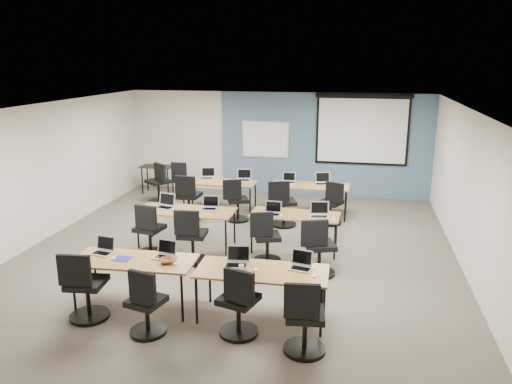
% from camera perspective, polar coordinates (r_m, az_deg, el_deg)
% --- Properties ---
extents(floor, '(8.00, 9.00, 0.02)m').
position_cam_1_polar(floor, '(9.46, -2.12, -6.98)').
color(floor, '#6B6354').
rests_on(floor, ground).
extents(ceiling, '(8.00, 9.00, 0.02)m').
position_cam_1_polar(ceiling, '(8.81, -2.29, 9.52)').
color(ceiling, white).
rests_on(ceiling, ground).
extents(wall_back, '(8.00, 0.04, 2.70)m').
position_cam_1_polar(wall_back, '(13.36, 2.42, 5.57)').
color(wall_back, beige).
rests_on(wall_back, ground).
extents(wall_front, '(8.00, 0.04, 2.70)m').
position_cam_1_polar(wall_front, '(5.04, -14.73, -11.34)').
color(wall_front, beige).
rests_on(wall_front, ground).
extents(wall_left, '(0.04, 9.00, 2.70)m').
position_cam_1_polar(wall_left, '(10.70, -23.50, 1.94)').
color(wall_left, beige).
rests_on(wall_left, ground).
extents(wall_right, '(0.04, 9.00, 2.70)m').
position_cam_1_polar(wall_right, '(8.99, 23.40, -0.36)').
color(wall_right, beige).
rests_on(wall_right, ground).
extents(blue_accent_panel, '(5.50, 0.04, 2.70)m').
position_cam_1_polar(blue_accent_panel, '(13.19, 7.79, 5.33)').
color(blue_accent_panel, '#3D5977').
rests_on(blue_accent_panel, wall_back).
extents(whiteboard, '(1.28, 0.03, 0.98)m').
position_cam_1_polar(whiteboard, '(13.32, 1.09, 5.99)').
color(whiteboard, silver).
rests_on(whiteboard, wall_back).
extents(projector_screen, '(2.40, 0.10, 1.82)m').
position_cam_1_polar(projector_screen, '(13.02, 12.05, 7.39)').
color(projector_screen, black).
rests_on(projector_screen, wall_back).
extents(training_table_front_left, '(1.77, 0.74, 0.73)m').
position_cam_1_polar(training_table_front_left, '(7.51, -13.72, -7.82)').
color(training_table_front_left, brown).
rests_on(training_table_front_left, floor).
extents(training_table_front_right, '(1.82, 0.76, 0.73)m').
position_cam_1_polar(training_table_front_right, '(6.95, 0.67, -9.27)').
color(training_table_front_right, olive).
rests_on(training_table_front_right, floor).
extents(training_table_mid_left, '(1.86, 0.78, 0.73)m').
position_cam_1_polar(training_table_mid_left, '(9.67, -7.98, -2.30)').
color(training_table_mid_left, '#9D6E3E').
rests_on(training_table_mid_left, floor).
extents(training_table_mid_right, '(1.66, 0.69, 0.73)m').
position_cam_1_polar(training_table_mid_right, '(9.37, 4.47, -2.80)').
color(training_table_mid_right, brown).
rests_on(training_table_mid_right, floor).
extents(training_table_back_left, '(1.72, 0.72, 0.73)m').
position_cam_1_polar(training_table_back_left, '(11.80, -4.18, 0.97)').
color(training_table_back_left, '#986442').
rests_on(training_table_back_left, floor).
extents(training_table_back_right, '(1.79, 0.75, 0.73)m').
position_cam_1_polar(training_table_back_right, '(11.53, 6.14, 0.58)').
color(training_table_back_right, olive).
rests_on(training_table_back_right, floor).
extents(laptop_0, '(0.31, 0.26, 0.24)m').
position_cam_1_polar(laptop_0, '(7.83, -17.05, -6.26)').
color(laptop_0, '#B3B3BA').
rests_on(laptop_0, training_table_front_left).
extents(mouse_0, '(0.07, 0.10, 0.03)m').
position_cam_1_polar(mouse_0, '(7.58, -16.01, -7.29)').
color(mouse_0, white).
rests_on(mouse_0, training_table_front_left).
extents(task_chair_0, '(0.56, 0.56, 1.03)m').
position_cam_1_polar(task_chair_0, '(7.42, -18.97, -10.69)').
color(task_chair_0, black).
rests_on(task_chair_0, floor).
extents(laptop_1, '(0.31, 0.26, 0.24)m').
position_cam_1_polar(laptop_1, '(7.47, -10.33, -6.87)').
color(laptop_1, '#ADACB8').
rests_on(laptop_1, training_table_front_left).
extents(mouse_1, '(0.07, 0.10, 0.03)m').
position_cam_1_polar(mouse_1, '(7.21, -9.28, -8.07)').
color(mouse_1, white).
rests_on(mouse_1, training_table_front_left).
extents(task_chair_1, '(0.49, 0.49, 0.97)m').
position_cam_1_polar(task_chair_1, '(6.83, -12.47, -12.80)').
color(task_chair_1, black).
rests_on(task_chair_1, floor).
extents(laptop_2, '(0.34, 0.29, 0.26)m').
position_cam_1_polar(laptop_2, '(7.09, -2.17, -7.83)').
color(laptop_2, silver).
rests_on(laptop_2, training_table_front_right).
extents(mouse_2, '(0.09, 0.12, 0.04)m').
position_cam_1_polar(mouse_2, '(6.91, -0.03, -8.89)').
color(mouse_2, white).
rests_on(mouse_2, training_table_front_right).
extents(task_chair_2, '(0.53, 0.52, 1.00)m').
position_cam_1_polar(task_chair_2, '(6.66, -1.99, -13.04)').
color(task_chair_2, black).
rests_on(task_chair_2, floor).
extents(laptop_3, '(0.31, 0.26, 0.24)m').
position_cam_1_polar(laptop_3, '(7.00, 5.19, -8.20)').
color(laptop_3, '#B1B1B2').
rests_on(laptop_3, training_table_front_right).
extents(mouse_3, '(0.08, 0.10, 0.03)m').
position_cam_1_polar(mouse_3, '(6.78, 6.70, -9.51)').
color(mouse_3, white).
rests_on(mouse_3, training_table_front_right).
extents(task_chair_3, '(0.53, 0.53, 1.01)m').
position_cam_1_polar(task_chair_3, '(6.32, 5.53, -14.67)').
color(task_chair_3, black).
rests_on(task_chair_3, floor).
extents(laptop_4, '(0.35, 0.30, 0.27)m').
position_cam_1_polar(laptop_4, '(9.88, -10.30, -1.38)').
color(laptop_4, '#B1B1B3').
rests_on(laptop_4, training_table_mid_left).
extents(mouse_4, '(0.07, 0.10, 0.03)m').
position_cam_1_polar(mouse_4, '(9.73, -9.42, -1.91)').
color(mouse_4, white).
rests_on(mouse_4, training_table_mid_left).
extents(task_chair_4, '(0.53, 0.53, 1.01)m').
position_cam_1_polar(task_chair_4, '(9.41, -12.12, -4.71)').
color(task_chair_4, black).
rests_on(task_chair_4, floor).
extents(laptop_5, '(0.32, 0.27, 0.25)m').
position_cam_1_polar(laptop_5, '(9.67, -5.32, -1.58)').
color(laptop_5, '#A9A9B1').
rests_on(laptop_5, training_table_mid_left).
extents(mouse_5, '(0.08, 0.10, 0.03)m').
position_cam_1_polar(mouse_5, '(9.32, -3.46, -2.49)').
color(mouse_5, white).
rests_on(mouse_5, training_table_mid_left).
extents(task_chair_5, '(0.55, 0.55, 1.02)m').
position_cam_1_polar(task_chair_5, '(8.95, -7.40, -5.51)').
color(task_chair_5, black).
rests_on(task_chair_5, floor).
extents(laptop_6, '(0.31, 0.26, 0.24)m').
position_cam_1_polar(laptop_6, '(9.29, 1.91, -2.22)').
color(laptop_6, '#B9B8BF').
rests_on(laptop_6, training_table_mid_right).
extents(mouse_6, '(0.06, 0.10, 0.03)m').
position_cam_1_polar(mouse_6, '(9.20, 2.92, -2.72)').
color(mouse_6, white).
rests_on(mouse_6, training_table_mid_right).
extents(task_chair_6, '(0.52, 0.50, 0.98)m').
position_cam_1_polar(task_chair_6, '(8.88, 1.13, -5.67)').
color(task_chair_6, black).
rests_on(task_chair_6, floor).
extents(laptop_7, '(0.35, 0.30, 0.26)m').
position_cam_1_polar(laptop_7, '(9.24, 7.22, -2.40)').
color(laptop_7, '#B0B0B9').
rests_on(laptop_7, training_table_mid_right).
extents(mouse_7, '(0.08, 0.10, 0.03)m').
position_cam_1_polar(mouse_7, '(9.10, 8.91, -3.09)').
color(mouse_7, white).
rests_on(mouse_7, training_table_mid_right).
extents(task_chair_7, '(0.57, 0.55, 1.03)m').
position_cam_1_polar(task_chair_7, '(8.43, 7.11, -6.79)').
color(task_chair_7, black).
rests_on(task_chair_7, floor).
extents(laptop_8, '(0.34, 0.28, 0.25)m').
position_cam_1_polar(laptop_8, '(12.14, -5.60, 1.87)').
color(laptop_8, silver).
rests_on(laptop_8, training_table_back_left).
extents(mouse_8, '(0.07, 0.10, 0.03)m').
position_cam_1_polar(mouse_8, '(11.88, -4.63, 1.34)').
color(mouse_8, white).
rests_on(mouse_8, training_table_back_left).
extents(task_chair_8, '(0.58, 0.58, 1.05)m').
position_cam_1_polar(task_chair_8, '(11.35, -7.77, -0.99)').
color(task_chair_8, black).
rests_on(task_chair_8, floor).
extents(laptop_9, '(0.34, 0.29, 0.26)m').
position_cam_1_polar(laptop_9, '(11.89, -1.44, 1.66)').
color(laptop_9, '#AAAAAA').
rests_on(laptop_9, training_table_back_left).
extents(mouse_9, '(0.07, 0.10, 0.03)m').
position_cam_1_polar(mouse_9, '(11.69, -0.59, 1.16)').
color(mouse_9, white).
rests_on(mouse_9, training_table_back_left).
extents(task_chair_9, '(0.53, 0.50, 0.99)m').
position_cam_1_polar(task_chair_9, '(11.14, -2.26, -1.34)').
color(task_chair_9, black).
rests_on(task_chair_9, floor).
extents(laptop_10, '(0.30, 0.25, 0.23)m').
position_cam_1_polar(laptop_10, '(11.70, 3.76, 1.38)').
color(laptop_10, '#A6A5B0').
rests_on(laptop_10, training_table_back_right).
extents(mouse_10, '(0.08, 0.10, 0.03)m').
position_cam_1_polar(mouse_10, '(11.43, 4.10, 0.80)').
color(mouse_10, white).
rests_on(mouse_10, training_table_back_right).
extents(task_chair_10, '(0.58, 0.56, 1.04)m').
position_cam_1_polar(task_chair_10, '(10.80, 3.05, -1.74)').
color(task_chair_10, black).
rests_on(task_chair_10, floor).
extents(laptop_11, '(0.35, 0.29, 0.26)m').
position_cam_1_polar(laptop_11, '(11.63, 7.58, 1.23)').
color(laptop_11, silver).
rests_on(laptop_11, training_table_back_right).
extents(mouse_11, '(0.07, 0.09, 0.03)m').
position_cam_1_polar(mouse_11, '(11.32, 9.40, 0.49)').
color(mouse_11, white).
rests_on(mouse_11, training_table_back_right).
extents(task_chair_11, '(0.54, 0.51, 0.99)m').
position_cam_1_polar(task_chair_11, '(11.03, 8.61, -1.66)').
color(task_chair_11, black).
rests_on(task_chair_11, floor).
extents(blue_mousepad, '(0.25, 0.21, 0.01)m').
position_cam_1_polar(blue_mousepad, '(7.55, -15.07, -7.37)').
color(blue_mousepad, navy).
rests_on(blue_mousepad, training_table_front_left).
extents(snack_bowl, '(0.29, 0.29, 0.06)m').
position_cam_1_polar(snack_bowl, '(7.27, -10.10, -7.74)').
color(snack_bowl, olive).
rests_on(snack_bowl, training_table_front_left).
extents(snack_plate, '(0.17, 0.17, 0.01)m').
position_cam_1_polar(snack_plate, '(6.92, -2.87, -8.92)').
color(snack_plate, white).
rests_on(snack_plate, training_table_front_right).
extents(coffee_cup, '(0.06, 0.06, 0.05)m').
position_cam_1_polar(coffee_cup, '(6.91, -1.68, -8.66)').
color(coffee_cup, silver).
rests_on(coffee_cup, snack_plate).
extents(utility_table, '(0.85, 0.47, 0.75)m').
position_cam_1_polar(utility_table, '(13.68, -11.25, 2.52)').
color(utility_table, black).
rests_on(utility_table, floor).
extents(spare_chair_a, '(0.50, 0.50, 0.98)m').
position_cam_1_polar(spare_chair_a, '(13.12, -8.51, 1.01)').
color(spare_chair_a, black).
rests_on(spare_chair_a, floor).
extents(spare_chair_b, '(0.66, 0.58, 1.05)m').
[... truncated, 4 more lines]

